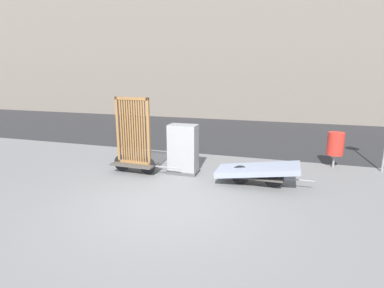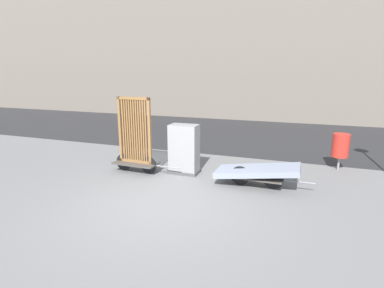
{
  "view_description": "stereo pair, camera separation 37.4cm",
  "coord_description": "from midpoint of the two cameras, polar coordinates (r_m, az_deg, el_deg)",
  "views": [
    {
      "loc": [
        2.14,
        -5.34,
        2.68
      ],
      "look_at": [
        0.0,
        1.67,
        0.93
      ],
      "focal_mm": 28.0,
      "sensor_mm": 36.0,
      "label": 1
    },
    {
      "loc": [
        2.5,
        -5.22,
        2.68
      ],
      "look_at": [
        0.0,
        1.67,
        0.93
      ],
      "focal_mm": 28.0,
      "sensor_mm": 36.0,
      "label": 2
    }
  ],
  "objects": [
    {
      "name": "bike_cart_with_bedframe",
      "position": [
        8.22,
        -9.45,
        -0.11
      ],
      "size": [
        1.94,
        0.61,
        2.06
      ],
      "rotation": [
        0.0,
        0.0,
        -0.03
      ],
      "color": "#4C4742",
      "rests_on": "ground_plane"
    },
    {
      "name": "road_strip",
      "position": [
        13.72,
        9.82,
        2.01
      ],
      "size": [
        56.0,
        7.76,
        0.01
      ],
      "color": "#2D2D30",
      "rests_on": "ground_plane"
    },
    {
      "name": "trash_bin",
      "position": [
        9.33,
        27.5,
        -0.27
      ],
      "size": [
        0.45,
        0.45,
        1.04
      ],
      "color": "gray",
      "rests_on": "ground_plane"
    },
    {
      "name": "bike_cart_with_mattress",
      "position": [
        7.35,
        13.68,
        -5.15
      ],
      "size": [
        2.3,
        0.83,
        0.62
      ],
      "rotation": [
        0.0,
        0.0,
        -0.01
      ],
      "color": "#4C4742",
      "rests_on": "ground_plane"
    },
    {
      "name": "building_facade",
      "position": [
        19.37,
        13.69,
        18.58
      ],
      "size": [
        48.0,
        4.0,
        9.07
      ],
      "color": "slate",
      "rests_on": "ground_plane"
    },
    {
      "name": "utility_cabinet",
      "position": [
        8.08,
        -0.2,
        -1.28
      ],
      "size": [
        0.82,
        0.52,
        1.34
      ],
      "color": "#4C4C4C",
      "rests_on": "ground_plane"
    },
    {
      "name": "ground_plane",
      "position": [
        6.36,
        -3.51,
        -11.49
      ],
      "size": [
        60.0,
        60.0,
        0.0
      ],
      "primitive_type": "plane",
      "color": "slate"
    }
  ]
}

